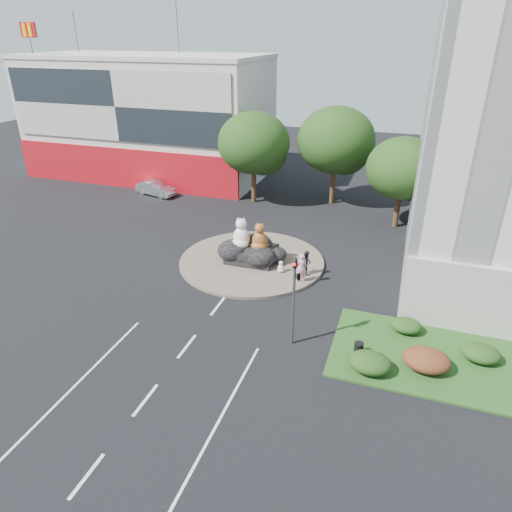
{
  "coord_description": "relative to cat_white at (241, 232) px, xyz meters",
  "views": [
    {
      "loc": [
        9.43,
        -16.67,
        14.43
      ],
      "look_at": [
        1.28,
        7.19,
        2.0
      ],
      "focal_mm": 32.0,
      "sensor_mm": 36.0,
      "label": 1
    }
  ],
  "objects": [
    {
      "name": "tree_left",
      "position": [
        -3.22,
        12.15,
        3.05
      ],
      "size": [
        6.46,
        6.46,
        8.27
      ],
      "color": "#382314",
      "rests_on": "ground"
    },
    {
      "name": "hedge_near_green",
      "position": [
        9.71,
        -8.92,
        -1.63
      ],
      "size": [
        2.0,
        1.6,
        0.9
      ],
      "primitive_type": "ellipsoid",
      "color": "#173B12",
      "rests_on": "grass_verge"
    },
    {
      "name": "street_lamp",
      "position": [
        13.52,
        -1.92,
        2.35
      ],
      "size": [
        2.34,
        0.22,
        8.06
      ],
      "color": "#595B60",
      "rests_on": "ground"
    },
    {
      "name": "hedge_back_green",
      "position": [
        11.21,
        -5.12,
        -1.72
      ],
      "size": [
        1.6,
        1.28,
        0.72
      ],
      "primitive_type": "ellipsoid",
      "color": "#173B12",
      "rests_on": "grass_verge"
    },
    {
      "name": "parked_car",
      "position": [
        -12.99,
        10.79,
        -1.52
      ],
      "size": [
        4.37,
        2.32,
        1.37
      ],
      "primitive_type": "imported",
      "rotation": [
        0.0,
        0.0,
        1.35
      ],
      "color": "#B4B6BC",
      "rests_on": "ground"
    },
    {
      "name": "pedestrian_pink",
      "position": [
        4.64,
        -1.75,
        -1.04
      ],
      "size": [
        0.82,
        0.7,
        1.91
      ],
      "primitive_type": "imported",
      "rotation": [
        0.0,
        0.0,
        3.55
      ],
      "color": "pink",
      "rests_on": "roundabout_island"
    },
    {
      "name": "shophouse_block",
      "position": [
        -17.3,
        18.0,
        3.98
      ],
      "size": [
        25.2,
        12.3,
        17.4
      ],
      "color": "beige",
      "rests_on": "ground"
    },
    {
      "name": "rock_plinth",
      "position": [
        0.71,
        0.08,
        -1.55
      ],
      "size": [
        3.2,
        2.6,
        0.9
      ],
      "primitive_type": null,
      "color": "black",
      "rests_on": "roundabout_island"
    },
    {
      "name": "litter_bin",
      "position": [
        9.07,
        -7.8,
        -1.77
      ],
      "size": [
        0.48,
        0.48,
        0.62
      ],
      "primitive_type": "cylinder",
      "rotation": [
        0.0,
        0.0,
        0.04
      ],
      "color": "black",
      "rests_on": "grass_verge"
    },
    {
      "name": "tree_mid",
      "position": [
        3.78,
        14.15,
        3.36
      ],
      "size": [
        6.84,
        6.84,
        8.76
      ],
      "color": "#382314",
      "rests_on": "ground"
    },
    {
      "name": "hedge_mid_green",
      "position": [
        14.71,
        -6.42,
        -1.68
      ],
      "size": [
        1.8,
        1.44,
        0.81
      ],
      "primitive_type": "ellipsoid",
      "color": "#173B12",
      "rests_on": "grass_verge"
    },
    {
      "name": "pedestrian_dark",
      "position": [
        4.71,
        -0.63,
        -1.2
      ],
      "size": [
        0.99,
        0.97,
        1.61
      ],
      "primitive_type": "imported",
      "rotation": [
        0.0,
        0.0,
        2.42
      ],
      "color": "black",
      "rests_on": "roundabout_island"
    },
    {
      "name": "roundabout_island",
      "position": [
        0.71,
        0.08,
        -2.1
      ],
      "size": [
        10.0,
        10.0,
        0.2
      ],
      "primitive_type": "cylinder",
      "color": "brown",
      "rests_on": "ground"
    },
    {
      "name": "kitten_white",
      "position": [
        3.11,
        -0.97,
        -1.59
      ],
      "size": [
        0.63,
        0.6,
        0.82
      ],
      "primitive_type": null,
      "rotation": [
        0.0,
        0.0,
        0.44
      ],
      "color": "beige",
      "rests_on": "roundabout_island"
    },
    {
      "name": "ground",
      "position": [
        0.71,
        -9.92,
        -2.2
      ],
      "size": [
        120.0,
        120.0,
        0.0
      ],
      "primitive_type": "plane",
      "color": "black",
      "rests_on": "ground"
    },
    {
      "name": "traffic_light",
      "position": [
        5.8,
        -7.92,
        1.42
      ],
      "size": [
        0.44,
        1.24,
        5.0
      ],
      "color": "#595B60",
      "rests_on": "ground"
    },
    {
      "name": "tree_right",
      "position": [
        9.78,
        10.15,
        2.43
      ],
      "size": [
        5.7,
        5.7,
        7.3
      ],
      "color": "#382314",
      "rests_on": "ground"
    },
    {
      "name": "cat_white",
      "position": [
        0.0,
        0.0,
        0.0
      ],
      "size": [
        1.34,
        1.17,
        2.2
      ],
      "primitive_type": null,
      "rotation": [
        0.0,
        0.0,
        -0.02
      ],
      "color": "white",
      "rests_on": "rock_plinth"
    },
    {
      "name": "cat_tabby",
      "position": [
        1.31,
        0.01,
        -0.1
      ],
      "size": [
        1.22,
        1.07,
        2.0
      ],
      "primitive_type": null,
      "rotation": [
        0.0,
        0.0,
        -0.02
      ],
      "color": "#A56E22",
      "rests_on": "rock_plinth"
    },
    {
      "name": "hedge_red",
      "position": [
        12.21,
        -7.92,
        -1.59
      ],
      "size": [
        2.2,
        1.76,
        0.99
      ],
      "primitive_type": "ellipsoid",
      "color": "#441E12",
      "rests_on": "grass_verge"
    },
    {
      "name": "kitten_calico",
      "position": [
        -0.76,
        -0.7,
        -1.51
      ],
      "size": [
        0.7,
        0.64,
        0.99
      ],
      "primitive_type": null,
      "rotation": [
        0.0,
        0.0,
        -0.24
      ],
      "color": "silver",
      "rests_on": "roundabout_island"
    },
    {
      "name": "grass_verge",
      "position": [
        12.71,
        -6.92,
        -2.14
      ],
      "size": [
        10.0,
        6.0,
        0.12
      ],
      "primitive_type": "cube",
      "color": "#204416",
      "rests_on": "ground"
    }
  ]
}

